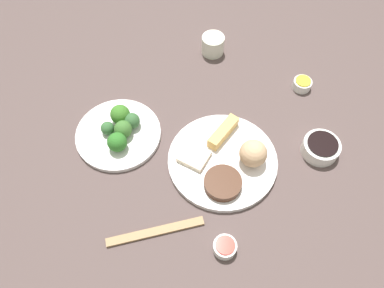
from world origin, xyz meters
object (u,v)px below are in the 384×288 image
(main_plate, at_px, (222,161))
(chopsticks_pair, at_px, (156,232))
(sauce_ramekin_hot_mustard, at_px, (302,84))
(sauce_ramekin_sweet_and_sour, at_px, (225,247))
(broccoli_plate, at_px, (119,134))
(soy_sauce_bowl, at_px, (321,148))
(teacup, at_px, (213,45))

(main_plate, distance_m, chopsticks_pair, 0.25)
(sauce_ramekin_hot_mustard, relative_size, sauce_ramekin_sweet_and_sour, 1.00)
(main_plate, height_order, sauce_ramekin_sweet_and_sour, sauce_ramekin_sweet_and_sour)
(sauce_ramekin_hot_mustard, xyz_separation_m, chopsticks_pair, (-0.26, -0.54, -0.01))
(broccoli_plate, bearing_deg, chopsticks_pair, -49.43)
(soy_sauce_bowl, distance_m, chopsticks_pair, 0.47)
(teacup, bearing_deg, sauce_ramekin_hot_mustard, -12.03)
(chopsticks_pair, bearing_deg, teacup, 93.35)
(broccoli_plate, relative_size, chopsticks_pair, 0.99)
(soy_sauce_bowl, distance_m, sauce_ramekin_hot_mustard, 0.22)
(main_plate, distance_m, soy_sauce_bowl, 0.26)
(sauce_ramekin_hot_mustard, bearing_deg, broccoli_plate, -144.22)
(broccoli_plate, bearing_deg, sauce_ramekin_sweet_and_sour, -30.85)
(teacup, distance_m, chopsticks_pair, 0.61)
(sauce_ramekin_hot_mustard, bearing_deg, chopsticks_pair, -115.15)
(teacup, bearing_deg, soy_sauce_bowl, -35.98)
(soy_sauce_bowl, relative_size, sauce_ramekin_sweet_and_sour, 1.79)
(broccoli_plate, height_order, teacup, teacup)
(chopsticks_pair, bearing_deg, broccoli_plate, 130.57)
(chopsticks_pair, bearing_deg, main_plate, 66.50)
(soy_sauce_bowl, relative_size, teacup, 1.38)
(main_plate, relative_size, soy_sauce_bowl, 2.93)
(soy_sauce_bowl, height_order, teacup, teacup)
(soy_sauce_bowl, relative_size, sauce_ramekin_hot_mustard, 1.79)
(sauce_ramekin_hot_mustard, bearing_deg, sauce_ramekin_sweet_and_sour, -99.76)
(sauce_ramekin_hot_mustard, bearing_deg, soy_sauce_bowl, -69.02)
(sauce_ramekin_hot_mustard, relative_size, teacup, 0.77)
(teacup, relative_size, chopsticks_pair, 0.30)
(main_plate, distance_m, sauce_ramekin_sweet_and_sour, 0.23)
(soy_sauce_bowl, height_order, sauce_ramekin_hot_mustard, soy_sauce_bowl)
(soy_sauce_bowl, xyz_separation_m, teacup, (-0.37, 0.27, 0.01))
(main_plate, xyz_separation_m, teacup, (-0.13, 0.38, 0.02))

